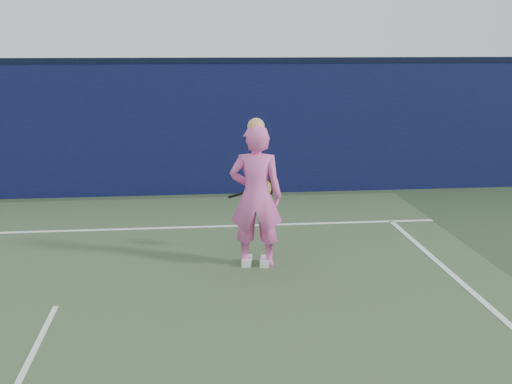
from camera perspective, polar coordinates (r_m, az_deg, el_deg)
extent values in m
plane|color=#293C25|center=(6.70, -19.01, -13.05)|extent=(80.00, 80.00, 0.00)
cube|color=#0C0F35|center=(12.56, -13.00, 5.37)|extent=(24.00, 0.40, 2.50)
cube|color=black|center=(12.46, -13.31, 11.30)|extent=(24.00, 0.42, 0.10)
imported|color=pink|center=(8.29, 0.00, -0.39)|extent=(0.75, 0.56, 1.87)
sphere|color=tan|center=(8.13, 0.00, 5.83)|extent=(0.22, 0.22, 0.22)
cube|color=white|center=(8.54, 0.81, -6.20)|extent=(0.17, 0.30, 0.10)
cube|color=white|center=(8.55, -0.81, -6.16)|extent=(0.17, 0.30, 0.10)
torus|color=black|center=(8.73, 0.51, 0.32)|extent=(0.34, 0.12, 0.34)
torus|color=yellow|center=(8.73, 0.51, 0.32)|extent=(0.28, 0.09, 0.28)
cylinder|color=beige|center=(8.73, 0.51, 0.32)|extent=(0.28, 0.08, 0.27)
cylinder|color=black|center=(8.76, -1.14, -0.08)|extent=(0.31, 0.04, 0.11)
cylinder|color=black|center=(8.78, -2.07, -0.35)|extent=(0.14, 0.04, 0.07)
cube|color=white|center=(10.38, -14.24, -3.30)|extent=(11.00, 0.08, 0.01)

